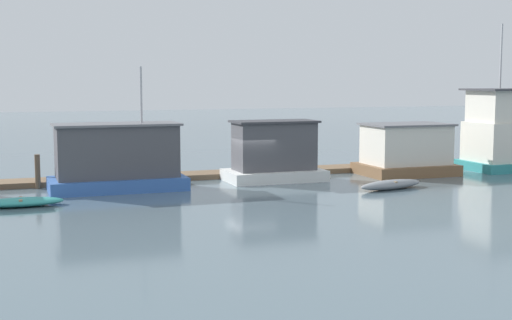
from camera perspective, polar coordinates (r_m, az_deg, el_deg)
The scene contains 9 objects.
ground_plane at distance 40.96m, azimuth -0.47°, elevation -1.80°, with size 200.00×200.00×0.00m, color slate.
dock_walkway at distance 43.68m, azimuth -1.73°, elevation -1.09°, with size 51.00×2.13×0.30m, color brown.
houseboat_blue at distance 38.68m, azimuth -11.05°, elevation 0.09°, with size 7.15×3.45×6.57m.
houseboat_white at distance 41.54m, azimuth 1.47°, elevation 0.51°, with size 5.68×3.26×3.52m.
houseboat_brown at distance 45.20m, azimuth 11.91°, elevation 0.73°, with size 5.65×4.00×3.18m.
dinghy_teal at distance 34.91m, azimuth -18.31°, elevation -3.22°, with size 3.91×1.49×0.41m.
dinghy_grey at distance 39.04m, azimuth 10.75°, elevation -1.94°, with size 4.31×1.93×0.51m.
mooring_post_far_right at distance 40.23m, azimuth -17.07°, elevation -0.89°, with size 0.29×0.29×1.87m, color brown.
mooring_post_near_left at distance 50.73m, azimuth 18.03°, elevation 0.50°, with size 0.31×0.31×1.81m, color #846B4C.
Camera 1 is at (-13.34, -38.28, 5.85)m, focal length 50.00 mm.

